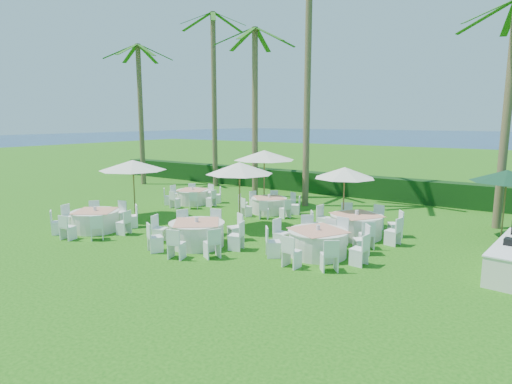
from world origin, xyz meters
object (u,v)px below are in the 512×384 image
Objects in this scene: banquet_table_c at (318,242)px; umbrella_b at (239,168)px; umbrella_green at (507,176)px; banquet_table_a at (96,220)px; umbrella_a at (133,165)px; umbrella_d at (345,173)px; banquet_table_e at (269,205)px; umbrella_c at (264,155)px; banquet_table_f at (356,225)px; banquet_table_b at (197,233)px; banquet_table_d at (193,196)px; buffet_table at (512,255)px.

banquet_table_c is 1.25× the size of umbrella_b.
umbrella_b reaches higher than umbrella_green.
umbrella_a is (-0.49, 2.39, 1.92)m from banquet_table_a.
banquet_table_c is 1.35× the size of umbrella_d.
umbrella_a reaches higher than banquet_table_a.
banquet_table_c is 4.10m from umbrella_d.
banquet_table_e is 0.92× the size of umbrella_c.
banquet_table_f is at bearing 28.39° from banquet_table_a.
banquet_table_c is at bearing -19.01° from umbrella_b.
banquet_table_e is 9.65m from umbrella_green.
banquet_table_f is 9.82m from umbrella_a.
banquet_table_b is at bearing -18.59° from umbrella_a.
banquet_table_a is 8.53m from umbrella_c.
banquet_table_b is 1.14× the size of banquet_table_d.
umbrella_a is 1.17× the size of umbrella_d.
banquet_table_e is at bearing 4.11° from banquet_table_d.
banquet_table_d is 4.47m from banquet_table_e.
umbrella_green is (5.38, 1.92, 0.05)m from umbrella_d.
umbrella_a reaches higher than buffet_table.
banquet_table_c is at bearing 12.97° from banquet_table_a.
buffet_table reaches higher than banquet_table_e.
banquet_table_f is (9.34, -1.41, 0.06)m from banquet_table_d.
umbrella_a is (-9.09, 0.40, 1.90)m from banquet_table_c.
banquet_table_c is 2.81m from banquet_table_f.
banquet_table_c is (8.61, 1.98, 0.02)m from banquet_table_a.
banquet_table_a reaches higher than banquet_table_d.
banquet_table_e is at bearing 160.45° from banquet_table_f.
banquet_table_d reaches higher than banquet_table_e.
umbrella_a is 1.09× the size of umbrella_b.
umbrella_d is (-0.86, 0.82, 1.81)m from banquet_table_f.
banquet_table_b is 6.23m from umbrella_d.
umbrella_green is at bearing 20.34° from umbrella_a.
umbrella_b is at bearing -79.81° from banquet_table_e.
umbrella_a is 1.14× the size of umbrella_green.
banquet_table_c is 5.55m from buffet_table.
umbrella_c reaches higher than banquet_table_b.
banquet_table_c is 0.88× the size of buffet_table.
banquet_table_a is at bearing -150.63° from umbrella_green.
umbrella_green is at bearing 97.65° from buffet_table.
umbrella_b reaches higher than banquet_table_d.
banquet_table_d is 1.09× the size of umbrella_b.
umbrella_green is at bearing 19.68° from umbrella_d.
banquet_table_c is 6.49m from banquet_table_e.
banquet_table_d is 14.06m from umbrella_green.
banquet_table_a is 1.05× the size of umbrella_c.
banquet_table_f is 2.17m from umbrella_d.
banquet_table_e is 5.18m from banquet_table_f.
umbrella_c is at bearing 57.66° from umbrella_a.
umbrella_a is at bearing 177.46° from banquet_table_c.
umbrella_green is (4.76, 5.54, 1.87)m from banquet_table_c.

